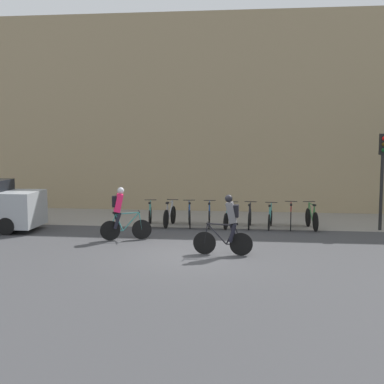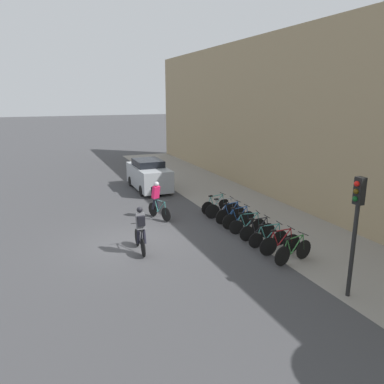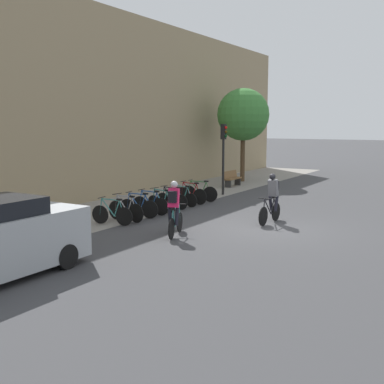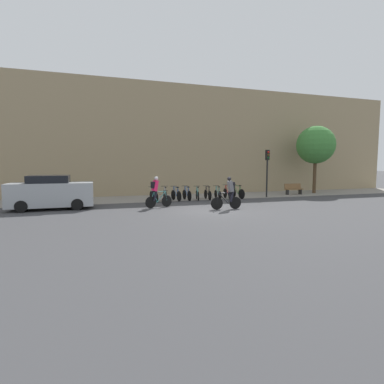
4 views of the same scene
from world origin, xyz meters
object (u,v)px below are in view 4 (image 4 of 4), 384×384
Objects in this scene: parked_bike_4 at (197,194)px; parked_car at (51,193)px; parked_bike_7 at (228,193)px; traffic_light_pole at (267,164)px; parked_bike_0 at (154,196)px; cyclist_pink at (156,191)px; parked_bike_1 at (165,195)px; parked_bike_3 at (187,194)px; parked_bike_6 at (218,194)px; bench at (294,189)px; parked_bike_2 at (176,195)px; cyclist_grey at (229,192)px; parked_bike_5 at (208,194)px; parked_bike_8 at (237,193)px.

parked_bike_4 is 0.37× the size of parked_car.
parked_bike_7 is 0.48× the size of traffic_light_pole.
parked_car is (-5.95, -1.67, 0.50)m from parked_bike_0.
parked_bike_1 is (1.17, 2.89, -0.53)m from cyclist_pink.
parked_bike_3 is 1.01× the size of parked_bike_6.
parked_bike_0 reaches higher than parked_bike_4.
parked_bike_4 is at bearing -172.57° from bench.
traffic_light_pole is at bearing -161.26° from bench.
parked_bike_2 is 1.05× the size of bench.
cyclist_grey is 4.71m from parked_bike_4.
parked_bike_0 is 1.00× the size of parked_bike_2.
traffic_light_pole reaches higher than parked_bike_2.
parked_bike_0 is 3.05m from parked_bike_4.
parked_bike_4 is 0.97× the size of parked_bike_6.
parked_bike_2 reaches higher than parked_bike_5.
bench is (8.71, 1.14, 0.08)m from parked_bike_4.
cyclist_grey is 10.29m from bench.
parked_bike_0 is at bearing 81.95° from cyclist_pink.
traffic_light_pole reaches higher than parked_bike_4.
cyclist_pink is 3.52m from parked_bike_2.
cyclist_pink is 1.11× the size of parked_bike_4.
parked_bike_0 is 6.20m from parked_car.
parked_bike_1 is at bearing 118.34° from cyclist_grey.
parked_car is at bearing -166.06° from parked_bike_1.
traffic_light_pole reaches higher than parked_bike_3.
cyclist_grey reaches higher than parked_bike_0.
parked_bike_7 is 3.83m from traffic_light_pole.
parked_bike_4 reaches higher than parked_bike_6.
cyclist_grey is 0.41× the size of parked_car.
parked_bike_8 reaches higher than parked_bike_3.
parked_bike_8 is at bearing 0.02° from parked_bike_4.
parked_bike_7 reaches higher than parked_bike_6.
cyclist_pink is 1.08× the size of parked_bike_6.
parked_bike_2 is 4.58m from parked_bike_8.
traffic_light_pole is at bearing 0.37° from parked_bike_0.
parked_bike_1 is at bearing -180.00° from parked_bike_8.
cyclist_grey reaches higher than cyclist_pink.
traffic_light_pole is at bearing 0.41° from parked_bike_1.
parked_bike_6 is (2.29, -0.00, -0.03)m from parked_bike_3.
bench is at bearing 8.99° from parked_car.
cyclist_pink is at bearing -161.85° from traffic_light_pole.
cyclist_grey is at bearing -105.53° from parked_bike_6.
parked_bike_1 reaches higher than parked_bike_4.
parked_bike_0 is at bearing 180.00° from parked_bike_8.
parked_bike_0 is 0.94× the size of parked_bike_8.
parked_car is at bearing 161.97° from cyclist_grey.
traffic_light_pole is 14.72m from parked_car.
parked_bike_8 is at bearing 0.00° from parked_bike_5.
parked_bike_5 is 0.37× the size of parked_car.
parked_bike_1 is at bearing -179.97° from parked_bike_3.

